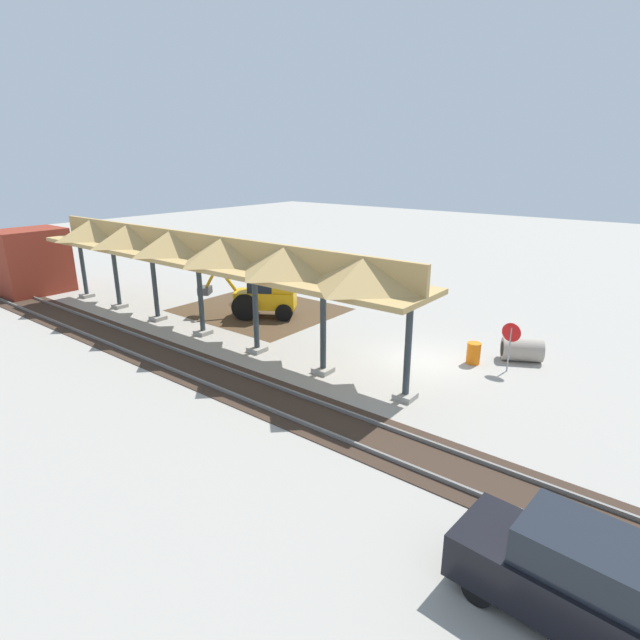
% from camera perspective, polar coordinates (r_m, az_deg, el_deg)
% --- Properties ---
extents(ground_plane, '(120.00, 120.00, 0.00)m').
position_cam_1_polar(ground_plane, '(21.54, 11.67, -4.56)').
color(ground_plane, '#9E998E').
extents(dirt_work_zone, '(8.36, 7.00, 0.01)m').
position_cam_1_polar(dirt_work_zone, '(28.34, -6.92, 1.18)').
color(dirt_work_zone, '#4C3823').
rests_on(dirt_work_zone, ground).
extents(platform_canopy, '(23.37, 3.20, 4.90)m').
position_cam_1_polar(platform_canopy, '(23.86, -13.90, 7.93)').
color(platform_canopy, '#9E998E').
rests_on(platform_canopy, ground).
extents(rail_tracks, '(60.00, 2.58, 0.15)m').
position_cam_1_polar(rail_tracks, '(16.47, 1.06, -11.40)').
color(rail_tracks, slate).
rests_on(rail_tracks, ground).
extents(stop_sign, '(0.76, 0.11, 2.02)m').
position_cam_1_polar(stop_sign, '(20.93, 20.97, -1.85)').
color(stop_sign, gray).
rests_on(stop_sign, ground).
extents(backhoe, '(4.96, 3.81, 2.82)m').
position_cam_1_polar(backhoe, '(26.75, -6.57, 2.99)').
color(backhoe, orange).
rests_on(backhoe, ground).
extents(dirt_mound, '(5.89, 5.89, 1.50)m').
position_cam_1_polar(dirt_mound, '(29.61, -7.59, 1.88)').
color(dirt_mound, '#4C3823').
rests_on(dirt_mound, ground).
extents(concrete_pipe, '(1.86, 1.61, 0.97)m').
position_cam_1_polar(concrete_pipe, '(22.57, 22.08, -3.16)').
color(concrete_pipe, '#9E9384').
rests_on(concrete_pipe, ground).
extents(brick_utility_building, '(3.02, 3.85, 4.00)m').
position_cam_1_polar(brick_utility_building, '(36.25, -30.06, 5.82)').
color(brick_utility_building, maroon).
rests_on(brick_utility_building, ground).
extents(distant_parked_car, '(4.31, 2.04, 1.98)m').
position_cam_1_polar(distant_parked_car, '(10.96, 27.29, -24.86)').
color(distant_parked_car, black).
rests_on(distant_parked_car, ground).
extents(traffic_barrel, '(0.56, 0.56, 0.90)m').
position_cam_1_polar(traffic_barrel, '(21.61, 17.14, -3.64)').
color(traffic_barrel, orange).
rests_on(traffic_barrel, ground).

